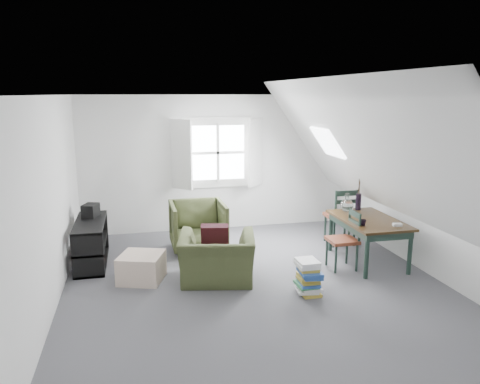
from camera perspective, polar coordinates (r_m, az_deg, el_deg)
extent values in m
plane|color=#4F4F54|center=(6.45, 1.77, -11.07)|extent=(5.50, 5.50, 0.00)
plane|color=white|center=(5.94, 1.93, 11.74)|extent=(5.50, 5.50, 0.00)
plane|color=silver|center=(8.72, -2.77, 3.53)|extent=(5.00, 0.00, 5.00)
plane|color=silver|center=(3.58, 13.26, -9.11)|extent=(5.00, 0.00, 5.00)
plane|color=silver|center=(5.96, -22.10, -1.26)|extent=(0.00, 5.50, 5.50)
plane|color=silver|center=(7.12, 21.70, 0.81)|extent=(0.00, 5.50, 5.50)
plane|color=white|center=(5.79, -13.17, 4.23)|extent=(3.19, 5.50, 4.48)
plane|color=white|center=(6.55, 15.16, 4.99)|extent=(3.19, 5.50, 4.48)
cube|color=white|center=(8.67, -2.76, 4.82)|extent=(1.30, 0.04, 1.30)
cube|color=white|center=(8.42, -7.13, 4.53)|extent=(0.35, 0.35, 1.25)
cube|color=white|center=(8.66, 1.88, 4.82)|extent=(0.35, 0.35, 1.25)
cube|color=white|center=(8.66, -2.74, 4.82)|extent=(1.00, 0.02, 1.00)
cube|color=white|center=(8.64, -2.72, 4.80)|extent=(1.08, 0.04, 0.05)
cube|color=white|center=(8.64, -2.72, 4.80)|extent=(0.05, 0.04, 1.08)
cube|color=white|center=(7.72, 10.63, 5.96)|extent=(0.35, 0.75, 0.47)
imported|color=#384022|center=(6.54, -2.79, -10.76)|extent=(1.16, 1.06, 0.65)
imported|color=#384022|center=(7.77, -5.08, -7.04)|extent=(0.87, 0.90, 0.81)
cube|color=#380F17|center=(6.47, -3.08, -5.50)|extent=(0.41, 0.29, 0.39)
cube|color=#C4AC99|center=(6.62, -11.90, -8.98)|extent=(0.71, 0.71, 0.37)
cube|color=black|center=(7.29, 15.43, -3.31)|extent=(0.81, 1.35, 0.04)
cube|color=#1D3028|center=(7.31, 15.39, -3.86)|extent=(0.72, 1.26, 0.11)
cylinder|color=#1D3028|center=(6.73, 15.18, -7.59)|extent=(0.06, 0.06, 0.64)
cylinder|color=#1D3028|center=(7.06, 20.00, -6.98)|extent=(0.06, 0.06, 0.64)
cylinder|color=#1D3028|center=(7.75, 11.01, -4.78)|extent=(0.06, 0.06, 0.64)
cylinder|color=#1D3028|center=(8.04, 15.37, -4.39)|extent=(0.06, 0.06, 0.64)
sphere|color=silver|center=(7.58, 12.88, -1.59)|extent=(0.21, 0.21, 0.21)
cylinder|color=silver|center=(7.55, 12.93, -0.62)|extent=(0.07, 0.07, 0.11)
cylinder|color=black|center=(7.77, 14.23, -1.17)|extent=(0.09, 0.09, 0.27)
cylinder|color=#3F2D1E|center=(7.71, 14.34, 0.95)|extent=(0.03, 0.06, 0.48)
cylinder|color=#3F2D1E|center=(7.73, 14.41, 0.97)|extent=(0.05, 0.07, 0.48)
cylinder|color=#3F2D1E|center=(7.70, 14.31, 0.93)|extent=(0.06, 0.08, 0.47)
imported|color=black|center=(6.91, 14.77, -3.94)|extent=(0.10, 0.10, 0.08)
cube|color=white|center=(7.00, 18.62, -3.81)|extent=(0.14, 0.11, 0.04)
cube|color=maroon|center=(8.11, 12.11, -2.85)|extent=(0.45, 0.45, 0.05)
cylinder|color=#1D3028|center=(8.42, 12.65, -4.13)|extent=(0.04, 0.04, 0.47)
cylinder|color=#1D3028|center=(8.10, 13.77, -4.82)|extent=(0.04, 0.04, 0.47)
cylinder|color=#1D3028|center=(8.27, 10.34, -4.33)|extent=(0.04, 0.04, 0.47)
cylinder|color=#1D3028|center=(7.95, 11.38, -5.04)|extent=(0.04, 0.04, 0.47)
cylinder|color=#1D3028|center=(7.96, 14.01, -1.46)|extent=(0.04, 0.04, 0.49)
cylinder|color=#1D3028|center=(7.80, 11.60, -1.62)|extent=(0.04, 0.04, 0.49)
cube|color=#1D3028|center=(7.84, 12.88, -0.15)|extent=(0.37, 0.03, 0.09)
cube|color=#1D3028|center=(7.87, 12.83, -1.16)|extent=(0.37, 0.03, 0.06)
cube|color=maroon|center=(6.99, 12.35, -5.76)|extent=(0.40, 0.40, 0.05)
cylinder|color=#1D3028|center=(7.13, 10.52, -7.21)|extent=(0.03, 0.03, 0.41)
cylinder|color=#1D3028|center=(7.26, 12.89, -6.96)|extent=(0.03, 0.03, 0.41)
cylinder|color=#1D3028|center=(6.85, 11.60, -8.06)|extent=(0.03, 0.03, 0.41)
cylinder|color=#1D3028|center=(6.99, 14.05, -7.77)|extent=(0.03, 0.03, 0.41)
cylinder|color=#1D3028|center=(7.15, 13.19, -3.65)|extent=(0.03, 0.03, 0.43)
cylinder|color=#1D3028|center=(6.87, 14.37, -4.34)|extent=(0.03, 0.03, 0.43)
cube|color=#1D3028|center=(6.96, 13.84, -2.63)|extent=(0.03, 0.32, 0.08)
cube|color=#1D3028|center=(6.99, 13.79, -3.61)|extent=(0.03, 0.32, 0.06)
cube|color=black|center=(7.51, -17.54, -8.13)|extent=(0.43, 1.28, 0.03)
cube|color=black|center=(7.41, -17.69, -5.92)|extent=(0.43, 1.28, 0.03)
cube|color=black|center=(7.32, -17.84, -3.52)|extent=(0.43, 1.28, 0.03)
cube|color=black|center=(6.82, -18.09, -7.50)|extent=(0.43, 0.03, 0.64)
cube|color=black|center=(8.01, -17.34, -4.57)|extent=(0.43, 0.03, 0.64)
cube|color=#264C99|center=(7.12, -17.82, -8.26)|extent=(0.19, 0.21, 0.24)
cube|color=red|center=(7.57, -17.54, -7.02)|extent=(0.19, 0.26, 0.24)
cube|color=white|center=(7.17, -17.88, -5.45)|extent=(0.19, 0.24, 0.21)
cube|color=black|center=(7.54, -17.75, -2.23)|extent=(0.27, 0.32, 0.22)
cube|color=#B29933|center=(6.20, 8.46, -11.99)|extent=(0.24, 0.31, 0.04)
cube|color=white|center=(6.19, 8.12, -11.64)|extent=(0.30, 0.34, 0.04)
cube|color=white|center=(6.17, 8.59, -11.34)|extent=(0.25, 0.34, 0.04)
cube|color=#337F4C|center=(6.14, 8.07, -11.08)|extent=(0.25, 0.32, 0.03)
cube|color=#264C99|center=(6.11, 8.38, -10.88)|extent=(0.28, 0.35, 0.03)
cube|color=#B29933|center=(6.13, 8.29, -10.55)|extent=(0.24, 0.31, 0.03)
cube|color=#B29933|center=(6.13, 8.30, -10.18)|extent=(0.28, 0.34, 0.04)
cube|color=#264C99|center=(6.09, 8.71, -9.95)|extent=(0.28, 0.35, 0.04)
cube|color=#264C99|center=(6.06, 8.51, -9.63)|extent=(0.28, 0.34, 0.04)
cube|color=#B29933|center=(6.10, 8.25, -9.11)|extent=(0.25, 0.32, 0.04)
cube|color=white|center=(6.07, 8.18, -8.77)|extent=(0.26, 0.29, 0.05)
cube|color=white|center=(6.06, 8.23, -8.37)|extent=(0.26, 0.31, 0.04)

